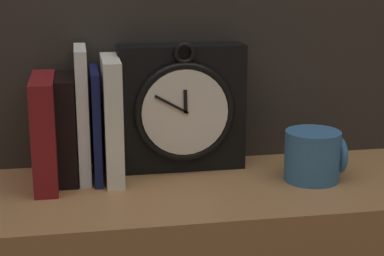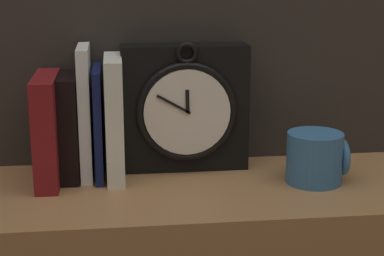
% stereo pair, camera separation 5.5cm
% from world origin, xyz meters
% --- Properties ---
extents(clock, '(0.22, 0.08, 0.23)m').
position_xyz_m(clock, '(0.00, 0.10, 1.01)').
color(clock, black).
rests_on(clock, bookshelf).
extents(book_slot0_maroon, '(0.04, 0.15, 0.18)m').
position_xyz_m(book_slot0_maroon, '(-0.23, 0.06, 0.99)').
color(book_slot0_maroon, maroon).
rests_on(book_slot0_maroon, bookshelf).
extents(book_slot1_black, '(0.03, 0.12, 0.17)m').
position_xyz_m(book_slot1_black, '(-0.20, 0.08, 0.99)').
color(book_slot1_black, black).
rests_on(book_slot1_black, bookshelf).
extents(book_slot2_white, '(0.02, 0.11, 0.22)m').
position_xyz_m(book_slot2_white, '(-0.17, 0.08, 1.01)').
color(book_slot2_white, white).
rests_on(book_slot2_white, bookshelf).
extents(book_slot3_navy, '(0.01, 0.12, 0.18)m').
position_xyz_m(book_slot3_navy, '(-0.15, 0.08, 1.00)').
color(book_slot3_navy, '#111949').
rests_on(book_slot3_navy, bookshelf).
extents(book_slot4_white, '(0.03, 0.13, 0.20)m').
position_xyz_m(book_slot4_white, '(-0.12, 0.07, 1.00)').
color(book_slot4_white, white).
rests_on(book_slot4_white, bookshelf).
extents(mug, '(0.10, 0.09, 0.08)m').
position_xyz_m(mug, '(0.21, 0.00, 0.94)').
color(mug, teal).
rests_on(mug, bookshelf).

